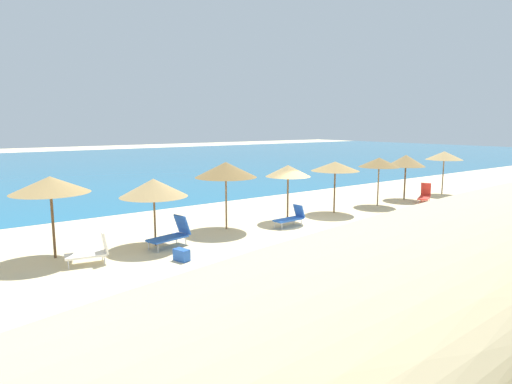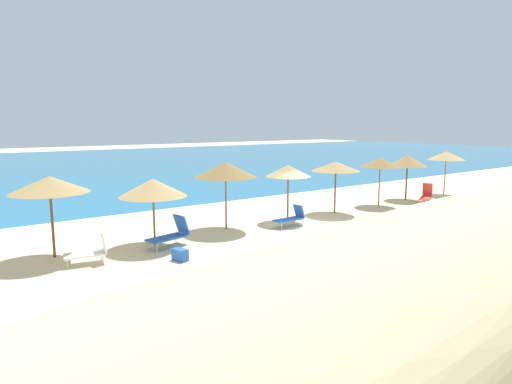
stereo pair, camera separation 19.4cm
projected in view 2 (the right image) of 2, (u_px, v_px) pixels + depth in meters
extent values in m
plane|color=beige|center=(311.00, 228.00, 19.42)|extent=(160.00, 160.00, 0.00)
cube|color=#1E6B93|center=(82.00, 165.00, 48.92)|extent=(160.00, 58.19, 0.01)
ellipsoid|color=#C9B586|center=(498.00, 249.00, 11.14)|extent=(39.05, 8.56, 2.85)
cylinder|color=brown|center=(52.00, 223.00, 15.00)|extent=(0.09, 0.09, 2.42)
cone|color=#9E7F4C|center=(50.00, 184.00, 14.79)|extent=(2.59, 2.59, 0.57)
cylinder|color=brown|center=(154.00, 219.00, 16.54)|extent=(0.07, 0.07, 2.03)
cone|color=tan|center=(153.00, 188.00, 16.36)|extent=(2.53, 2.53, 0.68)
cylinder|color=brown|center=(226.00, 202.00, 19.08)|extent=(0.08, 0.08, 2.44)
cone|color=olive|center=(226.00, 170.00, 18.87)|extent=(2.68, 2.68, 0.66)
cylinder|color=brown|center=(288.00, 197.00, 20.69)|extent=(0.09, 0.09, 2.28)
cone|color=tan|center=(288.00, 171.00, 20.49)|extent=(2.12, 2.12, 0.53)
cylinder|color=brown|center=(335.00, 191.00, 22.62)|extent=(0.08, 0.08, 2.33)
cone|color=#9E7F4C|center=(336.00, 166.00, 22.43)|extent=(2.48, 2.48, 0.48)
cylinder|color=brown|center=(379.00, 185.00, 24.63)|extent=(0.07, 0.07, 2.33)
cone|color=olive|center=(380.00, 162.00, 24.43)|extent=(2.28, 2.28, 0.53)
cylinder|color=brown|center=(406.00, 182.00, 26.65)|extent=(0.10, 0.10, 2.18)
cone|color=olive|center=(408.00, 161.00, 26.45)|extent=(2.30, 2.30, 0.69)
cylinder|color=brown|center=(445.00, 176.00, 28.52)|extent=(0.07, 0.07, 2.42)
cone|color=tan|center=(446.00, 156.00, 28.32)|extent=(2.32, 2.32, 0.54)
cube|color=red|center=(426.00, 198.00, 25.58)|extent=(1.62, 1.17, 0.07)
cube|color=red|center=(427.00, 190.00, 26.15)|extent=(0.46, 0.61, 0.80)
cylinder|color=silver|center=(419.00, 202.00, 25.14)|extent=(0.04, 0.04, 0.25)
cylinder|color=silver|center=(428.00, 203.00, 24.92)|extent=(0.04, 0.04, 0.25)
cylinder|color=silver|center=(423.00, 199.00, 26.28)|extent=(0.04, 0.04, 0.25)
cylinder|color=silver|center=(431.00, 199.00, 26.06)|extent=(0.04, 0.04, 0.25)
cube|color=white|center=(85.00, 254.00, 14.41)|extent=(1.39, 0.88, 0.07)
cube|color=white|center=(103.00, 241.00, 14.61)|extent=(0.30, 0.66, 0.75)
cylinder|color=silver|center=(67.00, 260.00, 14.45)|extent=(0.04, 0.04, 0.29)
cylinder|color=silver|center=(67.00, 264.00, 13.96)|extent=(0.04, 0.04, 0.29)
cylinder|color=silver|center=(101.00, 255.00, 14.91)|extent=(0.04, 0.04, 0.29)
cylinder|color=silver|center=(103.00, 260.00, 14.42)|extent=(0.04, 0.04, 0.29)
cube|color=blue|center=(167.00, 238.00, 16.36)|extent=(1.62, 0.97, 0.07)
cube|color=blue|center=(181.00, 224.00, 16.83)|extent=(0.46, 0.72, 0.76)
cylinder|color=silver|center=(148.00, 245.00, 16.10)|extent=(0.04, 0.04, 0.32)
cylinder|color=silver|center=(157.00, 248.00, 15.73)|extent=(0.04, 0.04, 0.32)
cylinder|color=silver|center=(176.00, 238.00, 17.05)|extent=(0.04, 0.04, 0.32)
cylinder|color=silver|center=(185.00, 241.00, 16.68)|extent=(0.04, 0.04, 0.32)
cube|color=blue|center=(288.00, 220.00, 19.60)|extent=(1.43, 0.61, 0.07)
cube|color=blue|center=(299.00, 211.00, 19.96)|extent=(0.28, 0.57, 0.60)
cylinder|color=silver|center=(274.00, 225.00, 19.45)|extent=(0.04, 0.04, 0.30)
cylinder|color=silver|center=(282.00, 227.00, 19.08)|extent=(0.04, 0.04, 0.30)
cylinder|color=silver|center=(294.00, 221.00, 20.18)|extent=(0.04, 0.04, 0.30)
cylinder|color=silver|center=(301.00, 223.00, 19.81)|extent=(0.04, 0.04, 0.30)
sphere|color=red|center=(510.00, 204.00, 24.57)|extent=(0.25, 0.25, 0.25)
cube|color=blue|center=(180.00, 255.00, 14.80)|extent=(0.44, 0.61, 0.40)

